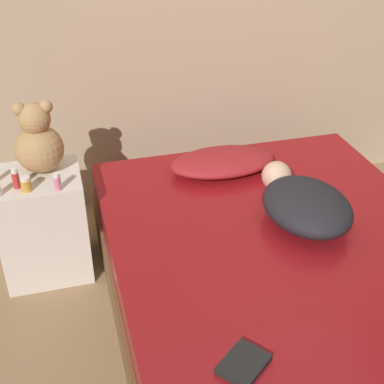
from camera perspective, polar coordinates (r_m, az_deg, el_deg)
ground_plane at (r=2.76m, az=9.12°, el=-12.54°), size 12.00×12.00×0.00m
bed at (r=2.61m, az=9.52°, el=-9.14°), size 1.58×1.98×0.44m
nightstand at (r=2.91m, az=-15.53°, el=-3.33°), size 0.44×0.39×0.58m
pillow at (r=2.97m, az=3.30°, el=3.24°), size 0.59×0.33×0.10m
person_lying at (r=2.60m, az=11.89°, el=-1.14°), size 0.43×0.66×0.18m
teddy_bear at (r=2.74m, az=-16.09°, el=5.19°), size 0.24×0.24×0.37m
bottle_pink at (r=2.60m, az=-14.18°, el=1.06°), size 0.03×0.03×0.09m
bottle_red at (r=2.67m, az=-18.30°, el=1.39°), size 0.03×0.03×0.10m
bottle_amber at (r=2.64m, az=-17.29°, el=0.82°), size 0.05×0.05×0.07m
book at (r=1.92m, az=5.52°, el=-17.81°), size 0.21×0.21×0.02m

